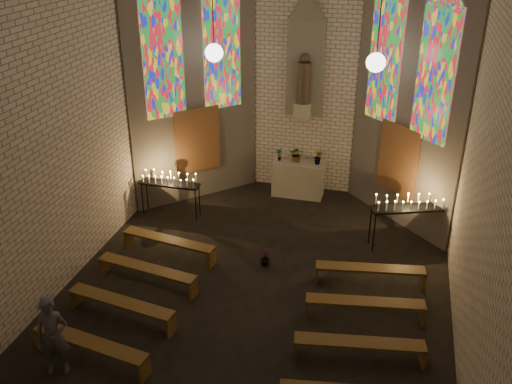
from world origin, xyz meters
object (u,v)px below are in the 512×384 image
aisle_flower_pot (265,258)px  visitor (53,336)px  altar (298,179)px  votive_stand_left (170,181)px  votive_stand_right (409,205)px

aisle_flower_pot → visitor: visitor is taller
altar → votive_stand_left: 3.64m
votive_stand_left → votive_stand_right: 5.99m
altar → votive_stand_left: (-3.00, -2.00, 0.49)m
aisle_flower_pot → visitor: bearing=-123.2°
altar → aisle_flower_pot: 3.71m
votive_stand_left → visitor: 5.83m
altar → votive_stand_left: votive_stand_left is taller
altar → votive_stand_right: bearing=-34.3°
aisle_flower_pot → votive_stand_left: votive_stand_left is taller
altar → aisle_flower_pot: bearing=-90.6°
altar → visitor: visitor is taller
altar → votive_stand_left: size_ratio=0.89×
votive_stand_right → altar: bearing=125.0°
altar → aisle_flower_pot: altar is taller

